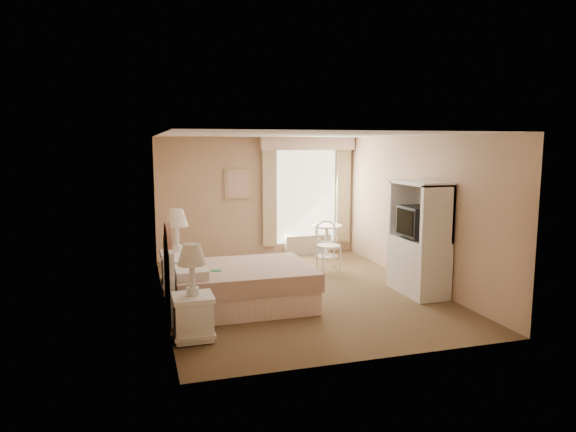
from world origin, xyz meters
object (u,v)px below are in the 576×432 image
object	(u,v)px
nightstand_far	(177,260)
cafe_chair	(328,242)
nightstand_near	(193,305)
bed	(234,284)
armoire	(419,247)
round_table	(327,236)

from	to	relation	value
nightstand_far	cafe_chair	size ratio (longest dim) A/B	1.41
nightstand_near	bed	bearing A→B (deg)	57.85
bed	nightstand_far	world-z (taller)	nightstand_far
bed	cafe_chair	size ratio (longest dim) A/B	2.24
bed	armoire	distance (m)	2.97
nightstand_far	cafe_chair	xyz separation A→B (m)	(2.82, 0.53, 0.05)
cafe_chair	armoire	distance (m)	2.03
nightstand_near	armoire	xyz separation A→B (m)	(3.65, 1.00, 0.30)
round_table	nightstand_far	bearing A→B (deg)	-153.78
bed	cafe_chair	bearing A→B (deg)	38.99
nightstand_far	armoire	world-z (taller)	armoire
bed	round_table	xyz separation A→B (m)	(2.48, 2.75, 0.12)
armoire	nightstand_far	bearing A→B (deg)	160.24
nightstand_far	armoire	distance (m)	3.89
bed	nightstand_far	xyz separation A→B (m)	(-0.71, 1.17, 0.16)
nightstand_near	cafe_chair	xyz separation A→B (m)	(2.82, 2.84, 0.10)
nightstand_near	round_table	size ratio (longest dim) A/B	1.72
bed	round_table	bearing A→B (deg)	47.91
nightstand_far	armoire	size ratio (longest dim) A/B	0.73
round_table	cafe_chair	distance (m)	1.12
bed	nightstand_near	size ratio (longest dim) A/B	1.77
round_table	cafe_chair	world-z (taller)	cafe_chair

